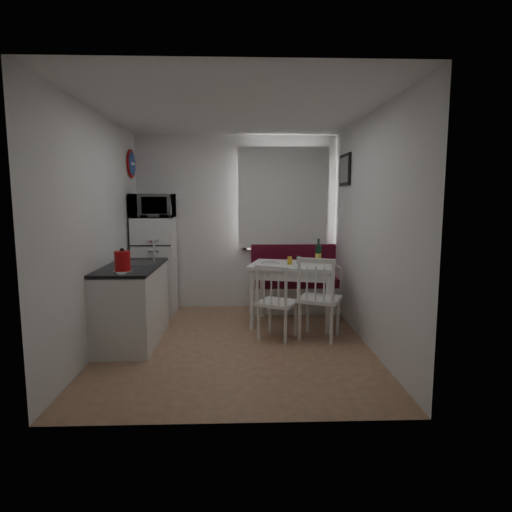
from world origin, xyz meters
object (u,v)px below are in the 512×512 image
Objects in this scene: bench at (295,289)px; microwave at (152,206)px; wine_bottle at (318,251)px; kitchen_counter at (133,303)px; dining_table at (293,271)px; chair_right at (321,290)px; chair_left at (278,294)px; fridge at (155,266)px; kettle at (122,261)px.

bench is 2.40m from microwave.
microwave is 1.86× the size of wine_bottle.
bench is at bearing 109.35° from wine_bottle.
kitchen_counter reaches higher than dining_table.
microwave is at bearing 174.33° from chair_right.
fridge is at bearing 171.15° from chair_left.
kettle is at bearing -143.19° from chair_right.
chair_left is (-0.25, -0.66, -0.17)m from dining_table.
microwave is at bearing 168.02° from wine_bottle.
kettle reaches higher than chair_right.
kettle reaches higher than chair_left.
bench is 1.10× the size of dining_table.
dining_table is at bearing -99.44° from bench.
bench is (2.07, 1.36, -0.13)m from kitchen_counter.
kitchen_counter is 0.95× the size of fridge.
chair_left is 1.78m from kettle.
kitchen_counter is 1.27m from fridge.
kitchen_counter reaches higher than chair_right.
microwave is 2.40m from wine_bottle.
bench is 0.85m from dining_table.
chair_left is at bearing -128.18° from wine_bottle.
kitchen_counter is at bearing -162.77° from wine_bottle.
microwave reaches higher than dining_table.
chair_left is at bearing -96.32° from dining_table.
kettle is (0.03, -1.78, 0.33)m from fridge.
bench is at bearing 43.14° from kettle.
chair_left is (1.69, -0.05, 0.10)m from kitchen_counter.
chair_right is 2.54m from fridge.
chair_left is 0.50m from chair_right.
microwave reaches higher than kitchen_counter.
wine_bottle is at bearing -11.98° from microwave.
dining_table is 0.73m from chair_left.
bench is 5.37× the size of kettle.
dining_table is 0.89× the size of fridge.
chair_right reaches higher than chair_left.
kitchen_counter reaches higher than wine_bottle.
chair_right is 0.86m from wine_bottle.
chair_right reaches higher than dining_table.
kettle is 2.57m from wine_bottle.
microwave reaches higher than chair_left.
kitchen_counter is 5.18× the size of kettle.
bench is 4.24× the size of wine_bottle.
chair_left is (-0.37, -1.41, 0.23)m from bench.
wine_bottle is (0.35, 0.10, 0.25)m from dining_table.
fridge is 2.35m from wine_bottle.
bench reaches higher than chair_left.
kitchen_counter is at bearing -152.86° from chair_left.
microwave is at bearing 89.06° from kitchen_counter.
fridge is (0.02, 1.24, 0.24)m from kitchen_counter.
wine_bottle is at bearing -70.65° from bench.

